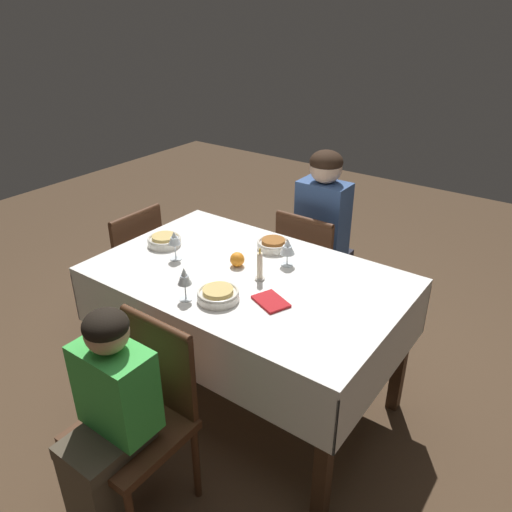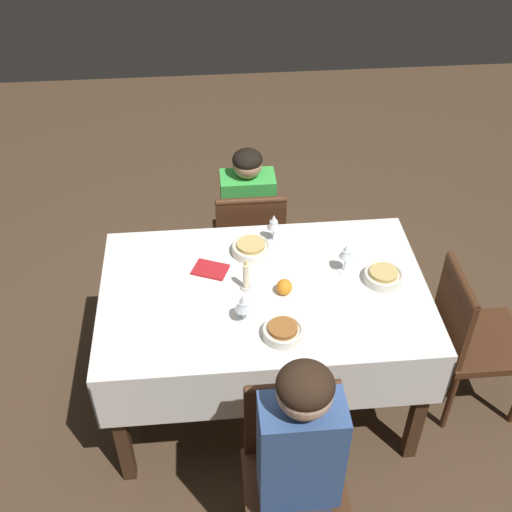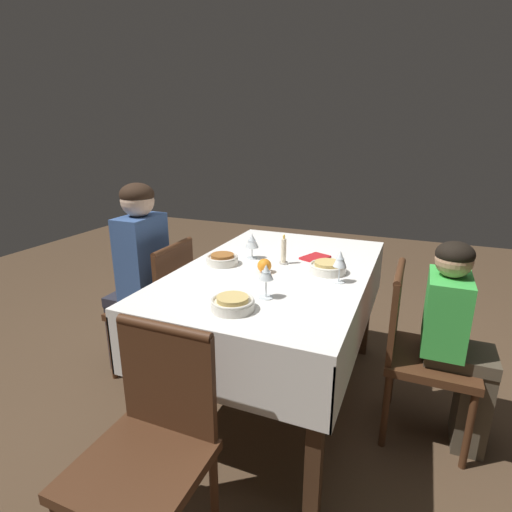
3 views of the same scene
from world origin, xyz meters
The scene contains 16 objects.
ground_plane centered at (0.00, 0.00, 0.00)m, with size 8.00×8.00×0.00m, color #4C3826.
dining_table centered at (0.00, 0.00, 0.68)m, with size 1.48×0.94×0.78m.
chair_south centered at (0.05, -0.73, 0.48)m, with size 0.41×0.41×0.86m.
chair_north centered at (-0.01, 0.73, 0.48)m, with size 0.41×0.41×0.86m.
chair_east centered at (1.00, -0.09, 0.48)m, with size 0.41×0.41×0.86m.
person_adult_denim centered at (0.05, -0.87, 0.67)m, with size 0.30×0.34×1.19m.
person_child_green centered at (-0.01, 0.89, 0.55)m, with size 0.30×0.33×1.01m.
bowl_south centered at (0.05, -0.29, 0.81)m, with size 0.17×0.17×0.06m.
wine_glass_south centered at (-0.11, -0.19, 0.88)m, with size 0.07×0.07×0.14m.
bowl_north centered at (-0.04, 0.26, 0.81)m, with size 0.19×0.19×0.06m.
wine_glass_north centered at (0.08, 0.34, 0.89)m, with size 0.06×0.06×0.16m.
bowl_east centered at (0.55, 0.01, 0.81)m, with size 0.18×0.18×0.06m.
wine_glass_east centered at (0.39, 0.09, 0.89)m, with size 0.06×0.06×0.15m.
candle_centerpiece centered at (-0.08, 0.01, 0.84)m, with size 0.05×0.05×0.16m.
orange_fruit centered at (0.09, -0.03, 0.82)m, with size 0.07×0.07×0.07m, color orange.
napkin_red_folded centered at (-0.24, 0.15, 0.79)m, with size 0.19×0.16×0.01m.
Camera 1 is at (-1.26, 1.67, 1.95)m, focal length 35.00 mm.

